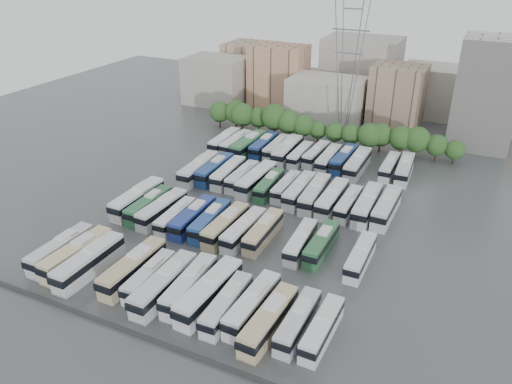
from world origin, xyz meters
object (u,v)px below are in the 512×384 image
at_px(bus_r0_s10, 252,305).
at_px(bus_r2_s2, 215,169).
at_px(bus_r1_s2, 162,209).
at_px(bus_r2_s9, 315,194).
at_px(bus_r0_s1, 77,254).
at_px(bus_r1_s8, 263,231).
at_px(bus_r3_s0, 225,141).
at_px(bus_r3_s9, 344,159).
at_px(bus_r0_s6, 164,284).
at_px(bus_r3_s5, 287,150).
at_px(bus_r1_s10, 301,242).
at_px(bus_r3_s3, 264,145).
at_px(bus_r0_s12, 298,321).
at_px(bus_r2_s1, 199,169).
at_px(bus_r3_s10, 357,164).
at_px(bus_r1_s11, 321,244).
at_px(apartment_tower, 487,94).
at_px(bus_r0_s13, 322,328).
at_px(bus_r1_s1, 149,205).
at_px(bus_r1_s3, 176,216).
at_px(bus_r0_s8, 209,292).
at_px(bus_r3_s6, 300,155).
at_px(bus_r2_s13, 387,207).
at_px(bus_r0_s0, 61,249).
at_px(bus_r2_s4, 242,176).
at_px(bus_r0_s2, 89,262).
at_px(electricity_pylon, 348,63).
at_px(bus_r1_s6, 226,225).
at_px(bus_r1_s4, 193,217).
at_px(bus_r2_s7, 286,187).
at_px(bus_r2_s12, 367,204).
at_px(bus_r0_s4, 133,267).
at_px(bus_r0_s7, 189,285).
at_px(bus_r0_s11, 269,320).
at_px(bus_r2_s8, 299,190).
at_px(bus_r3_s13, 405,169).
at_px(bus_r3_s4, 277,148).
at_px(bus_r1_s13, 360,257).
at_px(bus_r2_s11, 348,203).
at_px(bus_r3_s2, 249,145).
at_px(bus_r3_s12, 390,166).
at_px(bus_r0_s5, 149,276).
at_px(bus_r2_s6, 269,185).
at_px(bus_r3_s1, 236,143).

distance_m(bus_r0_s10, bus_r2_s2, 44.92).
relative_size(bus_r1_s2, bus_r2_s9, 0.94).
relative_size(bus_r0_s1, bus_r1_s8, 1.11).
bearing_deg(bus_r3_s0, bus_r3_s9, 1.72).
height_order(bus_r0_s6, bus_r3_s5, bus_r3_s5).
relative_size(bus_r1_s10, bus_r3_s3, 0.92).
height_order(bus_r0_s12, bus_r3_s9, bus_r3_s9).
height_order(bus_r2_s1, bus_r3_s10, bus_r3_s10).
bearing_deg(bus_r1_s11, apartment_tower, 73.25).
xyz_separation_m(bus_r0_s13, bus_r1_s1, (-39.33, 17.25, 0.14)).
xyz_separation_m(bus_r1_s3, bus_r1_s8, (16.21, 1.90, 0.14)).
distance_m(bus_r0_s8, bus_r3_s6, 52.95).
bearing_deg(bus_r2_s13, bus_r0_s0, -139.27).
bearing_deg(bus_r2_s4, bus_r0_s2, -100.16).
distance_m(electricity_pylon, bus_r1_s6, 58.95).
bearing_deg(bus_r1_s1, bus_r1_s8, 1.39).
xyz_separation_m(bus_r1_s4, bus_r2_s7, (9.93, 18.76, -0.21)).
height_order(electricity_pylon, bus_r2_s2, electricity_pylon).
relative_size(bus_r0_s1, bus_r2_s12, 0.98).
relative_size(bus_r0_s2, bus_r0_s4, 1.01).
height_order(bus_r0_s7, bus_r3_s10, bus_r3_s10).
bearing_deg(bus_r0_s0, bus_r0_s11, -1.18).
bearing_deg(bus_r2_s8, bus_r3_s13, 48.66).
bearing_deg(bus_r3_s4, bus_r1_s13, -51.62).
relative_size(bus_r0_s1, bus_r0_s13, 1.19).
distance_m(bus_r2_s4, bus_r3_s3, 17.91).
bearing_deg(bus_r2_s7, bus_r1_s4, -117.89).
distance_m(bus_r0_s11, bus_r1_s6, 24.86).
xyz_separation_m(apartment_tower, bus_r0_s12, (-15.90, -81.39, -11.25)).
height_order(bus_r2_s11, bus_r3_s2, bus_r3_s2).
xyz_separation_m(electricity_pylon, bus_r3_s12, (16.12, -18.94, -16.89)).
bearing_deg(bus_r0_s8, bus_r1_s1, 145.77).
xyz_separation_m(bus_r0_s5, bus_r1_s3, (-6.48, 16.53, -0.01)).
bearing_deg(bus_r3_s6, bus_r0_s0, -110.58).
height_order(bus_r0_s4, bus_r2_s4, bus_r0_s4).
height_order(bus_r3_s2, bus_r3_s10, bus_r3_s2).
relative_size(bus_r0_s1, bus_r0_s12, 1.16).
height_order(bus_r0_s1, bus_r2_s7, bus_r0_s1).
relative_size(bus_r2_s2, bus_r2_s6, 1.11).
relative_size(bus_r1_s1, bus_r1_s11, 1.04).
bearing_deg(bus_r1_s1, bus_r1_s3, -10.50).
bearing_deg(bus_r3_s1, bus_r0_s4, -77.34).
distance_m(bus_r0_s4, bus_r1_s10, 26.58).
distance_m(bus_r2_s11, bus_r3_s5, 27.45).
relative_size(bus_r3_s0, bus_r3_s4, 1.03).
relative_size(bus_r2_s4, bus_r2_s13, 0.88).
bearing_deg(bus_r0_s6, bus_r1_s2, 125.84).
bearing_deg(bus_r2_s1, bus_r1_s3, -72.32).
height_order(bus_r1_s3, bus_r2_s6, bus_r2_s6).
xyz_separation_m(electricity_pylon, bus_r3_s3, (-13.52, -19.63, -16.76)).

